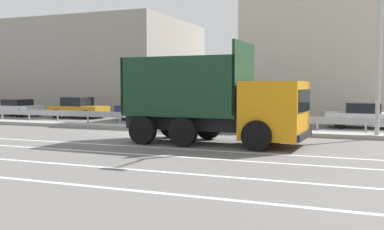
% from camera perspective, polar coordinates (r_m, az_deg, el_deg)
% --- Properties ---
extents(ground_plane, '(320.00, 320.00, 0.00)m').
position_cam_1_polar(ground_plane, '(20.76, -5.59, -2.34)').
color(ground_plane, '#605E5B').
extents(lane_strip_0, '(60.63, 0.16, 0.01)m').
position_cam_1_polar(lane_strip_0, '(15.43, 0.42, -4.43)').
color(lane_strip_0, silver).
rests_on(lane_strip_0, ground_plane).
extents(lane_strip_1, '(60.63, 0.16, 0.01)m').
position_cam_1_polar(lane_strip_1, '(13.94, -2.04, -5.31)').
color(lane_strip_1, silver).
rests_on(lane_strip_1, ground_plane).
extents(lane_strip_2, '(60.63, 0.16, 0.01)m').
position_cam_1_polar(lane_strip_2, '(11.85, -6.70, -6.95)').
color(lane_strip_2, silver).
rests_on(lane_strip_2, ground_plane).
extents(lane_strip_3, '(60.63, 0.16, 0.01)m').
position_cam_1_polar(lane_strip_3, '(10.11, -12.36, -8.87)').
color(lane_strip_3, silver).
rests_on(lane_strip_3, ground_plane).
extents(median_island, '(33.35, 1.10, 0.18)m').
position_cam_1_polar(median_island, '(22.21, -3.65, -1.70)').
color(median_island, gray).
rests_on(median_island, ground_plane).
extents(median_guardrail, '(60.63, 0.09, 0.78)m').
position_cam_1_polar(median_guardrail, '(23.14, -2.51, -0.29)').
color(median_guardrail, '#9EA0A5').
rests_on(median_guardrail, ground_plane).
extents(dump_truck, '(6.95, 2.98, 3.79)m').
position_cam_1_polar(dump_truck, '(16.71, 5.28, 0.59)').
color(dump_truck, orange).
rests_on(dump_truck, ground_plane).
extents(median_road_sign, '(0.81, 0.16, 2.47)m').
position_cam_1_polar(median_road_sign, '(21.46, 0.37, 1.43)').
color(median_road_sign, white).
rests_on(median_road_sign, ground_plane).
extents(street_lamp_1, '(0.70, 2.11, 9.87)m').
position_cam_1_polar(street_lamp_1, '(20.00, 22.80, 12.71)').
color(street_lamp_1, '#ADADB2').
rests_on(street_lamp_1, ground_plane).
extents(parked_car_2, '(3.97, 2.07, 1.22)m').
position_cam_1_polar(parked_car_2, '(34.70, -21.39, 0.91)').
color(parked_car_2, silver).
rests_on(parked_car_2, ground_plane).
extents(parked_car_3, '(3.83, 1.94, 1.42)m').
position_cam_1_polar(parked_car_3, '(31.40, -14.23, 0.91)').
color(parked_car_3, '#B27A14').
rests_on(parked_car_3, ground_plane).
extents(parked_car_4, '(4.25, 1.91, 1.40)m').
position_cam_1_polar(parked_car_4, '(28.34, -5.19, 0.75)').
color(parked_car_4, navy).
rests_on(parked_car_4, ground_plane).
extents(parked_car_5, '(4.79, 1.88, 1.41)m').
position_cam_1_polar(parked_car_5, '(25.83, 7.40, 0.45)').
color(parked_car_5, black).
rests_on(parked_car_5, ground_plane).
extents(parked_car_6, '(4.07, 2.14, 1.31)m').
position_cam_1_polar(parked_car_6, '(24.97, 21.02, -0.02)').
color(parked_car_6, silver).
rests_on(parked_car_6, ground_plane).
extents(background_building_0, '(15.62, 12.07, 7.74)m').
position_cam_1_polar(background_building_0, '(41.88, -11.46, 5.97)').
color(background_building_0, gray).
rests_on(background_building_0, ground_plane).
extents(background_building_1, '(10.04, 8.01, 11.52)m').
position_cam_1_polar(background_building_1, '(32.58, 16.51, 9.88)').
color(background_building_1, beige).
rests_on(background_building_1, ground_plane).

